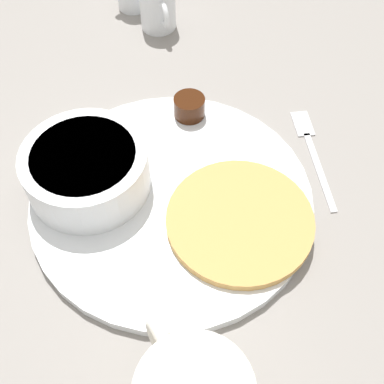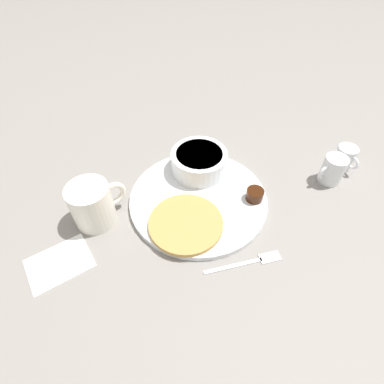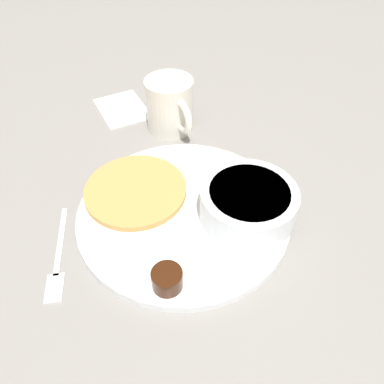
# 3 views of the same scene
# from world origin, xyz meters

# --- Properties ---
(ground_plane) EXTENTS (4.00, 4.00, 0.00)m
(ground_plane) POSITION_xyz_m (0.00, 0.00, 0.00)
(ground_plane) COLOR gray
(plate) EXTENTS (0.29, 0.29, 0.01)m
(plate) POSITION_xyz_m (0.00, 0.00, 0.01)
(plate) COLOR white
(plate) RESTS_ON ground_plane
(pancake_stack) EXTENTS (0.14, 0.14, 0.01)m
(pancake_stack) POSITION_xyz_m (-0.05, -0.06, 0.02)
(pancake_stack) COLOR tan
(pancake_stack) RESTS_ON plate
(bowl) EXTENTS (0.12, 0.12, 0.05)m
(bowl) POSITION_xyz_m (0.03, 0.08, 0.04)
(bowl) COLOR white
(bowl) RESTS_ON plate
(syrup_cup) EXTENTS (0.04, 0.04, 0.02)m
(syrup_cup) POSITION_xyz_m (0.11, -0.04, 0.02)
(syrup_cup) COLOR #38190A
(syrup_cup) RESTS_ON plate
(butter_ramekin) EXTENTS (0.04, 0.04, 0.04)m
(butter_ramekin) POSITION_xyz_m (0.06, 0.10, 0.03)
(butter_ramekin) COLOR white
(butter_ramekin) RESTS_ON plate
(coffee_mug) EXTENTS (0.11, 0.08, 0.09)m
(coffee_mug) POSITION_xyz_m (-0.20, 0.03, 0.04)
(coffee_mug) COLOR silver
(coffee_mug) RESTS_ON ground_plane
(creamer_pitcher_near) EXTENTS (0.07, 0.05, 0.07)m
(creamer_pitcher_near) POSITION_xyz_m (0.30, -0.05, 0.03)
(creamer_pitcher_near) COLOR white
(creamer_pitcher_near) RESTS_ON ground_plane
(creamer_pitcher_far) EXTENTS (0.04, 0.07, 0.06)m
(creamer_pitcher_far) POSITION_xyz_m (0.35, -0.02, 0.03)
(creamer_pitcher_far) COLOR white
(creamer_pitcher_far) RESTS_ON ground_plane
(fork) EXTENTS (0.14, 0.03, 0.00)m
(fork) POSITION_xyz_m (0.04, -0.17, 0.00)
(fork) COLOR silver
(fork) RESTS_ON ground_plane
(napkin) EXTENTS (0.12, 0.10, 0.00)m
(napkin) POSITION_xyz_m (-0.29, -0.05, 0.00)
(napkin) COLOR white
(napkin) RESTS_ON ground_plane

